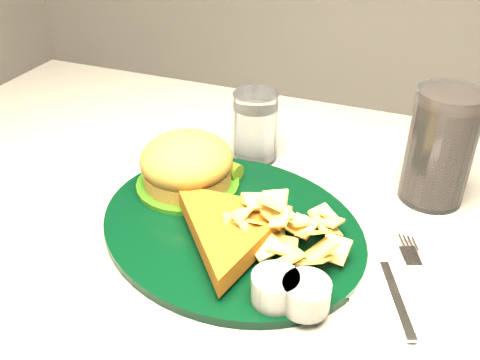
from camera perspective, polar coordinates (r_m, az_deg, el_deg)
The scene contains 5 objects.
dinner_plate at distance 0.66m, azimuth -1.00°, elevation -2.58°, with size 0.36×0.30×0.08m, color black, non-canonical shape.
water_glass at distance 0.81m, azimuth 1.64°, elevation 5.71°, with size 0.07×0.07×0.11m, color white.
cola_glass at distance 0.74m, azimuth 20.59°, elevation 3.29°, with size 0.09×0.09×0.16m, color black.
fork_napkin at distance 0.61m, azimuth 16.49°, elevation -11.50°, with size 0.11×0.15×0.01m, color white, non-canonical shape.
ramekin at distance 0.83m, azimuth -10.02°, elevation 2.95°, with size 0.04×0.04×0.03m, color silver.
Camera 1 is at (0.22, -0.52, 1.17)m, focal length 40.00 mm.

